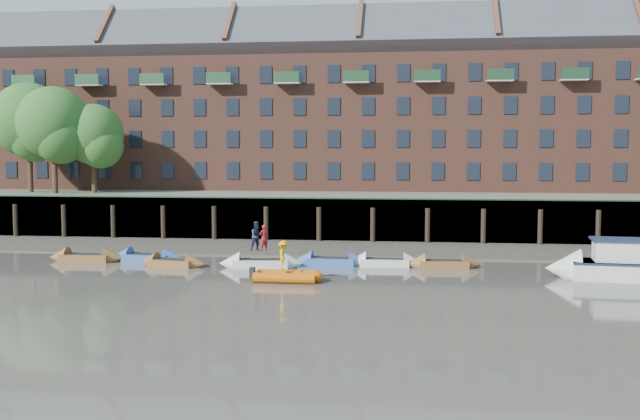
% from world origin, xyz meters
% --- Properties ---
extents(ground, '(220.00, 220.00, 0.00)m').
position_xyz_m(ground, '(0.00, 0.00, 0.00)').
color(ground, '#5A554E').
rests_on(ground, ground).
extents(foreshore, '(110.00, 8.00, 0.50)m').
position_xyz_m(foreshore, '(0.00, 18.00, 0.00)').
color(foreshore, '#3D382F').
rests_on(foreshore, ground).
extents(mud_band, '(110.00, 1.60, 0.10)m').
position_xyz_m(mud_band, '(0.00, 14.60, 0.00)').
color(mud_band, '#4C4336').
rests_on(mud_band, ground).
extents(river_wall, '(110.00, 1.23, 3.30)m').
position_xyz_m(river_wall, '(-0.00, 22.38, 1.59)').
color(river_wall, '#2D2A26').
rests_on(river_wall, ground).
extents(bank_terrace, '(110.00, 28.00, 3.20)m').
position_xyz_m(bank_terrace, '(0.00, 36.00, 1.60)').
color(bank_terrace, '#5E594D').
rests_on(bank_terrace, ground).
extents(apartment_terrace, '(80.60, 15.56, 20.98)m').
position_xyz_m(apartment_terrace, '(-0.00, 36.99, 12.82)').
color(apartment_terrace, brown).
rests_on(apartment_terrace, bank_terrace).
extents(tree_cluster, '(11.76, 7.74, 9.40)m').
position_xyz_m(tree_cluster, '(-25.62, 27.35, 9.00)').
color(tree_cluster, '#3A281C').
rests_on(tree_cluster, bank_terrace).
extents(rowboat_0, '(4.73, 1.49, 1.36)m').
position_xyz_m(rowboat_0, '(-14.99, 10.37, 0.24)').
color(rowboat_0, brown).
rests_on(rowboat_0, ground).
extents(rowboat_1, '(4.69, 1.72, 1.33)m').
position_xyz_m(rowboat_1, '(-11.28, 10.92, 0.24)').
color(rowboat_1, '#315FA3').
rests_on(rowboat_1, ground).
extents(rowboat_2, '(4.33, 1.92, 1.21)m').
position_xyz_m(rowboat_2, '(-9.11, 9.21, 0.22)').
color(rowboat_2, brown).
rests_on(rowboat_2, ground).
extents(rowboat_3, '(5.05, 1.98, 1.43)m').
position_xyz_m(rowboat_3, '(-3.82, 9.40, 0.25)').
color(rowboat_3, silver).
rests_on(rowboat_3, ground).
extents(rowboat_4, '(4.56, 1.52, 1.31)m').
position_xyz_m(rowboat_4, '(0.12, 10.83, 0.23)').
color(rowboat_4, '#315FA3').
rests_on(rowboat_4, ground).
extents(rowboat_5, '(4.50, 1.47, 1.29)m').
position_xyz_m(rowboat_5, '(3.32, 10.89, 0.23)').
color(rowboat_5, silver).
rests_on(rowboat_5, ground).
extents(rowboat_6, '(4.49, 1.67, 1.28)m').
position_xyz_m(rowboat_6, '(6.75, 10.69, 0.23)').
color(rowboat_6, brown).
rests_on(rowboat_6, ground).
extents(rib_tender, '(3.55, 1.69, 0.61)m').
position_xyz_m(rib_tender, '(-1.45, 5.07, 0.27)').
color(rib_tender, '#C95A0B').
rests_on(rib_tender, ground).
extents(motor_launch, '(6.95, 2.84, 2.80)m').
position_xyz_m(motor_launch, '(15.00, 7.90, 0.71)').
color(motor_launch, silver).
rests_on(motor_launch, ground).
extents(person_rower_a, '(0.67, 0.66, 1.56)m').
position_xyz_m(person_rower_a, '(-3.67, 9.45, 1.74)').
color(person_rower_a, maroon).
rests_on(person_rower_a, rowboat_3).
extents(person_rower_b, '(1.07, 1.00, 1.74)m').
position_xyz_m(person_rower_b, '(-4.08, 9.52, 1.83)').
color(person_rower_b, '#19233F').
rests_on(person_rower_b, rowboat_3).
extents(person_rib_crew, '(0.74, 1.09, 1.57)m').
position_xyz_m(person_rib_crew, '(-1.74, 5.14, 1.36)').
color(person_rib_crew, orange).
rests_on(person_rib_crew, rib_tender).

